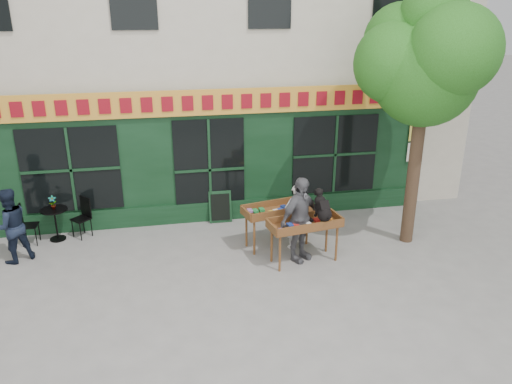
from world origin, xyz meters
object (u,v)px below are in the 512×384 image
at_px(man_right, 300,220).
at_px(man_left, 10,226).
at_px(book_cart_right, 277,212).
at_px(woman, 296,216).
at_px(bistro_table, 55,218).
at_px(book_cart_center, 305,226).
at_px(dog, 323,205).

bearing_deg(man_right, man_left, 136.89).
bearing_deg(man_right, book_cart_right, 79.38).
relative_size(woman, book_cart_right, 0.95).
distance_m(man_right, man_left, 6.03).
height_order(book_cart_right, bistro_table, book_cart_right).
bearing_deg(book_cart_center, man_right, 121.17).
xyz_separation_m(book_cart_center, bistro_table, (-5.31, 2.12, -0.28)).
bearing_deg(bistro_table, book_cart_right, -14.44).
bearing_deg(man_left, book_cart_right, 143.24).
height_order(man_right, bistro_table, man_right).
bearing_deg(book_cart_right, woman, -39.92).
bearing_deg(dog, woman, 107.37).
xyz_separation_m(dog, bistro_table, (-5.66, 2.17, -0.75)).
bearing_deg(book_cart_center, man_left, 159.34).
xyz_separation_m(woman, man_right, (-0.09, -0.55, 0.17)).
distance_m(book_cart_center, man_right, 0.17).
relative_size(book_cart_center, woman, 1.04).
height_order(woman, man_left, man_left).
bearing_deg(dog, book_cart_center, 162.67).
xyz_separation_m(woman, bistro_table, (-5.31, 1.47, -0.21)).
relative_size(dog, bistro_table, 0.79).
relative_size(book_cart_center, book_cart_right, 0.99).
relative_size(man_right, man_left, 1.14).
height_order(book_cart_right, man_left, man_left).
height_order(woman, bistro_table, woman).
relative_size(book_cart_center, man_left, 0.97).
xyz_separation_m(dog, man_left, (-6.36, 1.27, -0.48)).
distance_m(book_cart_center, man_left, 6.13).
distance_m(book_cart_right, man_left, 5.63).
height_order(book_cart_center, book_cart_right, same).
bearing_deg(man_left, dog, 135.69).
bearing_deg(man_right, book_cart_center, -82.05).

